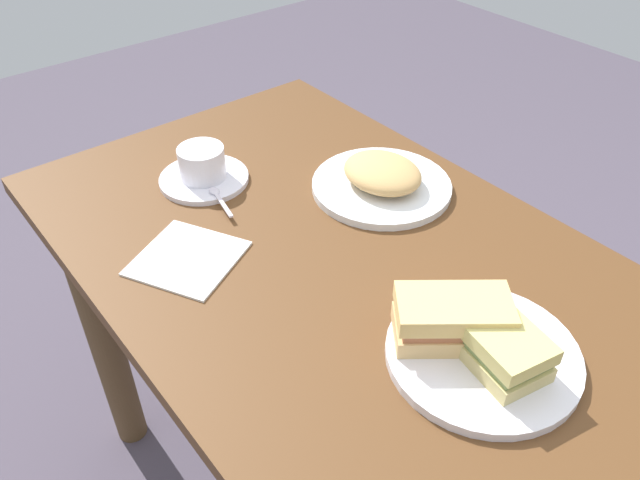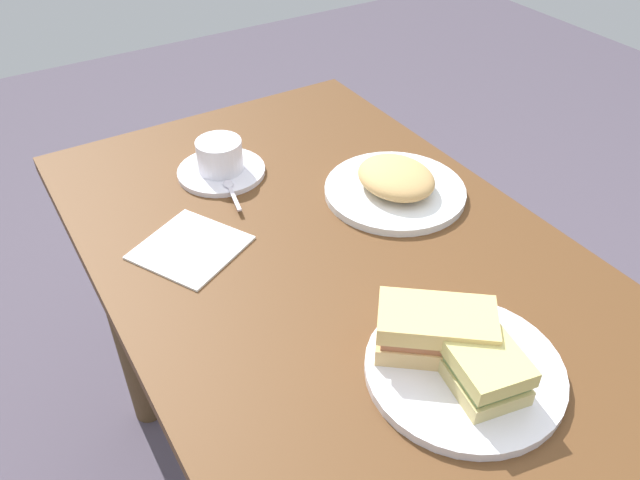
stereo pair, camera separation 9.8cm
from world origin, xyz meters
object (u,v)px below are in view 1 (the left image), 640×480
object	(u,v)px
sandwich_front	(498,344)
coffee_saucer	(204,179)
side_plate	(381,186)
coffee_cup	(202,161)
dining_table	(360,344)
spoon	(218,197)
sandwich_plate	(483,355)
napkin	(188,258)
sandwich_back	(452,319)

from	to	relation	value
sandwich_front	coffee_saucer	world-z (taller)	sandwich_front
side_plate	coffee_cup	bearing A→B (deg)	-133.84
dining_table	spoon	distance (m)	0.36
spoon	sandwich_plate	bearing A→B (deg)	8.97
sandwich_front	napkin	size ratio (longest dim) A/B	0.94
spoon	sandwich_back	bearing A→B (deg)	8.10
dining_table	sandwich_back	world-z (taller)	sandwich_back
spoon	side_plate	distance (m)	0.29
dining_table	spoon	xyz separation A→B (m)	(-0.30, -0.07, 0.17)
sandwich_plate	coffee_saucer	xyz separation A→B (m)	(-0.60, -0.07, -0.00)
coffee_saucer	coffee_cup	distance (m)	0.04
sandwich_front	coffee_cup	size ratio (longest dim) A/B	1.46
spoon	side_plate	size ratio (longest dim) A/B	0.39
side_plate	napkin	world-z (taller)	side_plate
napkin	sandwich_front	bearing A→B (deg)	24.85
sandwich_plate	sandwich_front	world-z (taller)	sandwich_front
sandwich_plate	spoon	size ratio (longest dim) A/B	2.60
dining_table	sandwich_back	xyz separation A→B (m)	(0.18, -0.01, 0.20)
sandwich_back	spoon	bearing A→B (deg)	-171.90
dining_table	coffee_cup	bearing A→B (deg)	-171.53
coffee_saucer	sandwich_plate	bearing A→B (deg)	6.38
sandwich_front	napkin	xyz separation A→B (m)	(-0.44, -0.20, -0.04)
side_plate	dining_table	bearing A→B (deg)	-49.31
sandwich_plate	napkin	xyz separation A→B (m)	(-0.42, -0.20, -0.01)
sandwich_plate	coffee_cup	bearing A→B (deg)	-173.73
napkin	coffee_cup	bearing A→B (deg)	142.74
napkin	coffee_saucer	bearing A→B (deg)	142.77
napkin	spoon	bearing A→B (deg)	130.60
dining_table	napkin	bearing A→B (deg)	-136.00
coffee_cup	side_plate	world-z (taller)	coffee_cup
coffee_saucer	napkin	size ratio (longest dim) A/B	1.09
sandwich_back	dining_table	bearing A→B (deg)	178.29
sandwich_plate	dining_table	bearing A→B (deg)	-177.55
dining_table	side_plate	distance (m)	0.29
sandwich_back	side_plate	bearing A→B (deg)	150.78
dining_table	coffee_saucer	size ratio (longest dim) A/B	7.62
dining_table	sandwich_back	size ratio (longest dim) A/B	7.45
dining_table	sandwich_back	distance (m)	0.27
coffee_cup	spoon	world-z (taller)	coffee_cup
sandwich_plate	spoon	xyz separation A→B (m)	(-0.53, -0.08, 0.01)
napkin	sandwich_back	bearing A→B (deg)	26.61
sandwich_front	sandwich_plate	bearing A→B (deg)	-177.78
sandwich_plate	coffee_cup	distance (m)	0.61
coffee_saucer	sandwich_back	bearing A→B (deg)	5.41
dining_table	sandwich_back	bearing A→B (deg)	-1.71
dining_table	side_plate	bearing A→B (deg)	130.69
sandwich_plate	napkin	bearing A→B (deg)	-154.33
sandwich_front	coffee_cup	bearing A→B (deg)	-173.85
sandwich_plate	sandwich_back	xyz separation A→B (m)	(-0.05, -0.01, 0.04)
sandwich_back	napkin	distance (m)	0.42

